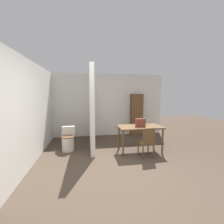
% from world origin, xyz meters
% --- Properties ---
extents(ground_plane, '(16.00, 16.00, 0.00)m').
position_xyz_m(ground_plane, '(0.00, 0.00, 0.00)').
color(ground_plane, '#4C3D30').
extents(wall_back, '(4.94, 0.12, 2.50)m').
position_xyz_m(wall_back, '(0.00, 3.33, 1.25)').
color(wall_back, white).
rests_on(wall_back, ground_plane).
extents(wall_left, '(0.12, 4.27, 2.50)m').
position_xyz_m(wall_left, '(-2.03, 1.63, 1.25)').
color(wall_left, white).
rests_on(wall_left, ground_plane).
extents(partition_wall, '(0.12, 2.14, 2.50)m').
position_xyz_m(partition_wall, '(-0.53, 2.20, 1.25)').
color(partition_wall, white).
rests_on(partition_wall, ground_plane).
extents(dining_table, '(1.26, 0.68, 0.76)m').
position_xyz_m(dining_table, '(0.85, 1.34, 0.68)').
color(dining_table, brown).
rests_on(dining_table, ground_plane).
extents(wooden_chair, '(0.39, 0.39, 0.83)m').
position_xyz_m(wooden_chair, '(0.89, 0.88, 0.45)').
color(wooden_chair, brown).
rests_on(wooden_chair, ground_plane).
extents(toilet, '(0.39, 0.53, 0.69)m').
position_xyz_m(toilet, '(-1.25, 1.82, 0.31)').
color(toilet, silver).
rests_on(toilet, ground_plane).
extents(handbag, '(0.28, 0.11, 0.31)m').
position_xyz_m(handbag, '(0.85, 1.29, 0.88)').
color(handbag, brown).
rests_on(handbag, dining_table).
extents(wooden_cabinet, '(0.46, 0.36, 1.70)m').
position_xyz_m(wooden_cabinet, '(1.33, 3.08, 0.85)').
color(wooden_cabinet, brown).
rests_on(wooden_cabinet, ground_plane).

